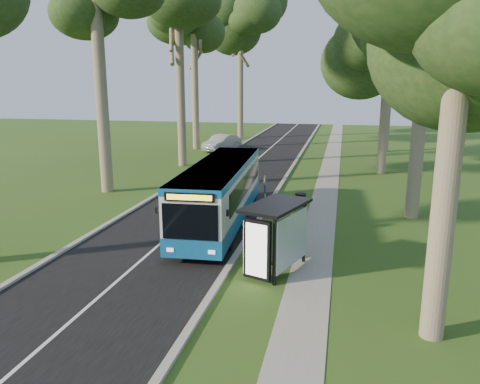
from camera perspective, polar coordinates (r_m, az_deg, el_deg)
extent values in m
plane|color=#31531A|center=(19.92, 0.42, -6.51)|extent=(120.00, 120.00, 0.00)
cube|color=black|center=(30.05, -2.12, 0.30)|extent=(7.00, 100.00, 0.02)
cube|color=#9E9B93|center=(29.37, 4.50, 0.07)|extent=(0.25, 100.00, 0.12)
cube|color=#9E9B93|center=(31.09, -8.38, 0.70)|extent=(0.25, 100.00, 0.12)
cube|color=white|center=(30.05, -2.12, 0.33)|extent=(0.12, 100.00, 0.00)
cube|color=gray|center=(29.14, 10.35, -0.32)|extent=(1.50, 100.00, 0.02)
cube|color=white|center=(22.44, -2.40, 0.15)|extent=(2.99, 11.29, 2.65)
cube|color=#105996|center=(22.68, -2.38, -2.20)|extent=(3.02, 11.32, 0.74)
cube|color=#105996|center=(22.21, -2.43, 3.11)|extent=(3.02, 11.32, 0.30)
cube|color=black|center=(17.24, -7.18, -3.59)|extent=(2.09, 0.18, 1.35)
cube|color=yellow|center=(16.96, -7.31, -0.61)|extent=(1.67, 0.12, 0.20)
cube|color=black|center=(17.72, -6.99, -7.57)|extent=(2.24, 0.25, 0.28)
cylinder|color=black|center=(19.90, -7.84, -5.18)|extent=(0.32, 0.98, 0.97)
cylinder|color=black|center=(19.30, -1.99, -5.65)|extent=(0.32, 0.98, 0.97)
cylinder|color=black|center=(26.04, -2.77, -0.66)|extent=(0.32, 0.98, 0.97)
cylinder|color=black|center=(25.59, 1.75, -0.90)|extent=(0.32, 0.98, 0.97)
cylinder|color=gray|center=(20.43, 3.03, -1.89)|extent=(0.09, 0.09, 2.81)
cube|color=#0D3793|center=(20.19, 3.07, 0.88)|extent=(0.14, 0.39, 0.70)
cylinder|color=yellow|center=(20.16, 2.97, 1.35)|extent=(0.08, 0.24, 0.25)
cube|color=white|center=(20.37, 3.04, -1.28)|extent=(0.13, 0.34, 0.45)
cube|color=black|center=(15.87, 5.84, -7.24)|extent=(0.12, 0.12, 2.39)
cube|color=black|center=(18.18, 6.76, -4.58)|extent=(0.12, 0.12, 2.39)
cube|color=black|center=(16.72, 4.42, -1.63)|extent=(2.44, 3.27, 0.11)
cube|color=silver|center=(16.98, 6.60, -5.53)|extent=(0.83, 2.32, 1.91)
cube|color=black|center=(15.84, 3.65, -7.24)|extent=(1.00, 0.47, 2.11)
cube|color=white|center=(15.76, 3.60, -7.35)|extent=(0.78, 0.28, 1.87)
cube|color=black|center=(17.58, 5.37, -7.82)|extent=(0.91, 1.75, 0.06)
cylinder|color=black|center=(24.96, 7.38, -1.36)|extent=(0.54, 0.54, 0.97)
cylinder|color=black|center=(24.84, 7.41, -0.23)|extent=(0.58, 0.58, 0.05)
imported|color=silver|center=(50.25, -2.84, 6.31)|extent=(1.81, 4.09, 1.37)
imported|color=#9EA0A6|center=(47.18, -2.20, 6.01)|extent=(3.24, 5.17, 1.61)
cylinder|color=#7A6B56|center=(30.02, -16.60, 12.34)|extent=(0.73, 0.73, 13.09)
cylinder|color=#7A6B56|center=(38.58, -7.23, 11.40)|extent=(0.68, 0.68, 11.13)
ellipsoid|color=#1E3C17|center=(38.85, -7.49, 20.10)|extent=(5.20, 5.20, 7.63)
cylinder|color=#7A6B56|center=(48.69, -5.48, 11.94)|extent=(0.68, 0.68, 11.37)
ellipsoid|color=#1E3C17|center=(48.93, -5.65, 19.00)|extent=(5.20, 5.20, 7.80)
cylinder|color=#7A6B56|center=(57.69, 0.05, 12.45)|extent=(0.70, 0.70, 11.89)
ellipsoid|color=#1E3C17|center=(57.95, 0.05, 18.68)|extent=(5.20, 5.20, 8.15)
cylinder|color=#7A6B56|center=(12.78, 24.03, 2.75)|extent=(0.63, 0.63, 9.31)
cylinder|color=#7A6B56|center=(24.63, 21.16, 9.67)|extent=(0.68, 0.68, 11.15)
cylinder|color=#7A6B56|center=(36.49, 17.28, 10.09)|extent=(0.65, 0.65, 10.20)
ellipsoid|color=#1E3C17|center=(36.65, 17.88, 18.52)|extent=(5.20, 5.20, 6.99)
cylinder|color=#7A6B56|center=(48.53, 17.64, 11.04)|extent=(0.67, 0.67, 10.77)
ellipsoid|color=#1E3C17|center=(48.70, 18.13, 17.73)|extent=(5.20, 5.20, 7.38)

